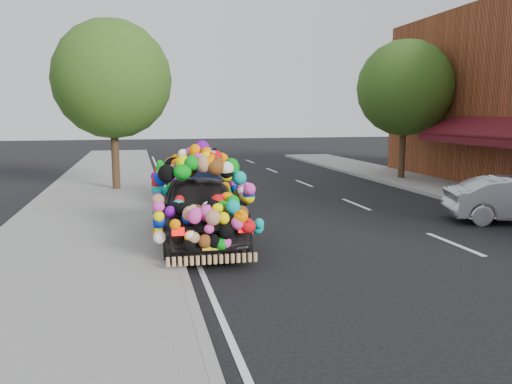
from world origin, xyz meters
TOP-DOWN VIEW (x-y plane):
  - ground at (0.00, 0.00)m, footprint 100.00×100.00m
  - sidewalk at (-4.30, 0.00)m, footprint 4.00×60.00m
  - kerb at (-2.35, 0.00)m, footprint 0.15×60.00m
  - lane_markings at (3.60, 0.00)m, footprint 6.00×50.00m
  - tree_near_sidewalk at (-3.80, 9.50)m, footprint 4.20×4.20m
  - tree_far_b at (8.00, 10.00)m, footprint 4.00×4.00m
  - plush_art_car at (-1.75, 1.40)m, footprint 2.23×4.54m
  - navy_sedan at (-1.33, 5.52)m, footprint 1.80×4.30m

SIDE VIEW (x-z plane):
  - ground at x=0.00m, z-range 0.00..0.00m
  - lane_markings at x=3.60m, z-range 0.00..0.01m
  - sidewalk at x=-4.30m, z-range 0.00..0.12m
  - kerb at x=-2.35m, z-range 0.00..0.13m
  - navy_sedan at x=-1.33m, z-range 0.00..1.24m
  - plush_art_car at x=-1.75m, z-range 0.02..2.13m
  - tree_far_b at x=8.00m, z-range 0.94..6.84m
  - tree_near_sidewalk at x=-3.80m, z-range 0.96..7.09m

